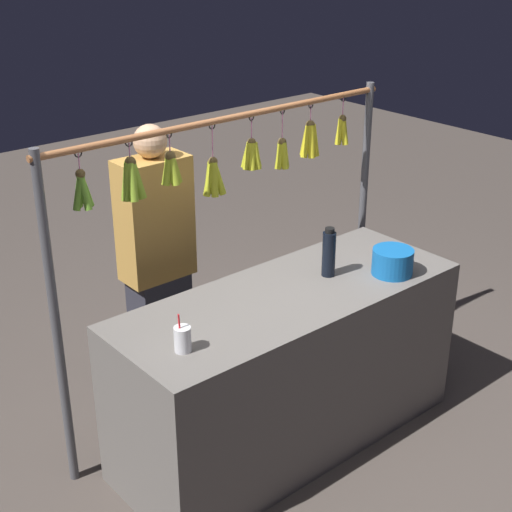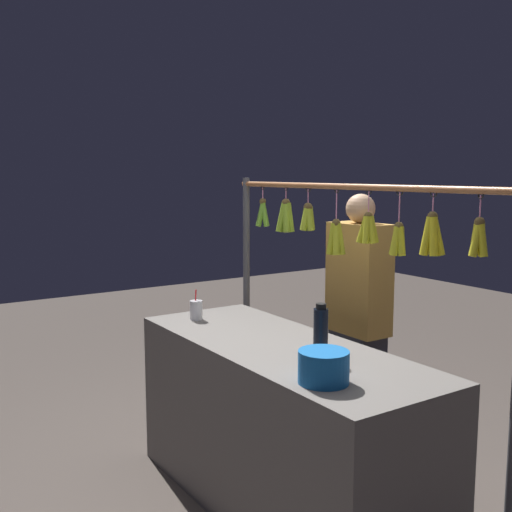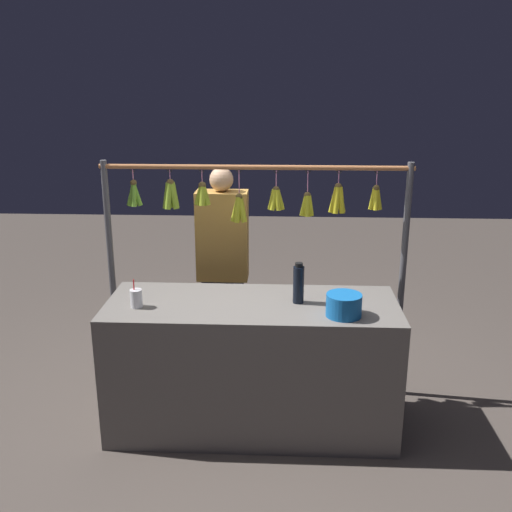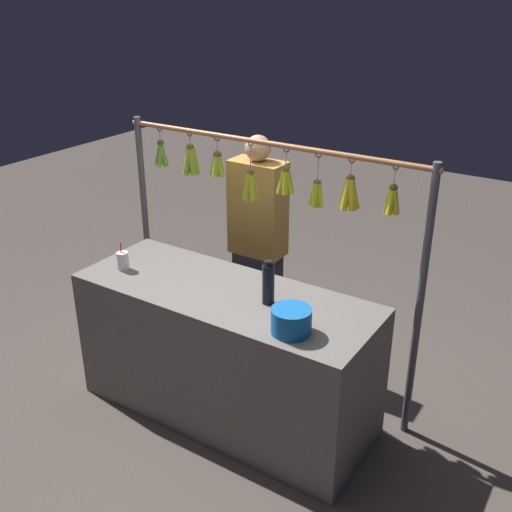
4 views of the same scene
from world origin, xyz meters
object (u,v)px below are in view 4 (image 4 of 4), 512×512
object	(u,v)px
drink_cup	(123,261)
blue_bucket	(291,321)
vendor_person	(258,249)
water_bottle	(268,283)

from	to	relation	value
drink_cup	blue_bucket	bearing A→B (deg)	176.43
drink_cup	vendor_person	xyz separation A→B (m)	(-0.44, -0.86, -0.13)
blue_bucket	drink_cup	xyz separation A→B (m)	(1.24, -0.08, -0.01)
drink_cup	vendor_person	world-z (taller)	vendor_person
water_bottle	vendor_person	xyz separation A→B (m)	(0.54, -0.74, -0.20)
water_bottle	drink_cup	bearing A→B (deg)	6.99
blue_bucket	vendor_person	xyz separation A→B (m)	(0.81, -0.94, -0.14)
water_bottle	blue_bucket	xyz separation A→B (m)	(-0.26, 0.20, -0.06)
blue_bucket	drink_cup	distance (m)	1.25
water_bottle	drink_cup	size ratio (longest dim) A/B	1.48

